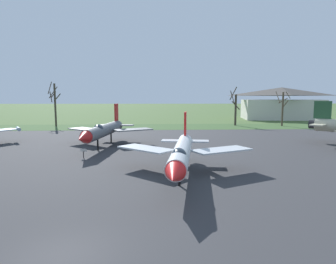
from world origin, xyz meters
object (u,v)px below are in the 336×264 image
Objects in this scene: info_placard_rear_center at (83,152)px; jet_fighter_rear_left at (181,153)px; jet_fighter_rear_center at (104,130)px; visitor_building at (281,104)px.

jet_fighter_rear_left is at bearing -39.67° from info_placard_rear_center.
jet_fighter_rear_center reaches higher than info_placard_rear_center.
visitor_building is at bearing 47.00° from jet_fighter_rear_center.
visitor_building reaches higher than info_placard_rear_center.
jet_fighter_rear_center is 0.65× the size of visitor_building.
jet_fighter_rear_center reaches higher than jet_fighter_rear_left.
jet_fighter_rear_center is 15.23× the size of info_placard_rear_center.
jet_fighter_rear_left is 67.80m from visitor_building.
jet_fighter_rear_left is (8.86, -7.35, 1.27)m from info_placard_rear_center.
jet_fighter_rear_left is at bearing -60.10° from jet_fighter_rear_center.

